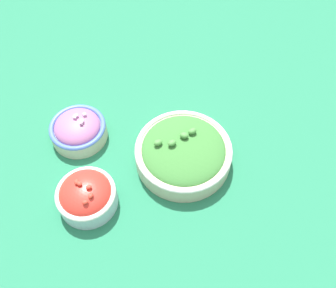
% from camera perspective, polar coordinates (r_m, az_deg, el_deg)
% --- Properties ---
extents(ground_plane, '(3.00, 3.00, 0.00)m').
position_cam_1_polar(ground_plane, '(0.90, -0.00, -1.06)').
color(ground_plane, '#23704C').
extents(bowl_broccoli, '(0.22, 0.22, 0.08)m').
position_cam_1_polar(bowl_broccoli, '(0.86, 2.35, -1.24)').
color(bowl_broccoli, beige).
rests_on(bowl_broccoli, ground_plane).
extents(bowl_red_onion, '(0.14, 0.14, 0.07)m').
position_cam_1_polar(bowl_red_onion, '(0.93, -13.54, 2.21)').
color(bowl_red_onion, beige).
rests_on(bowl_red_onion, ground_plane).
extents(bowl_cherry_tomatoes, '(0.13, 0.13, 0.08)m').
position_cam_1_polar(bowl_cherry_tomatoes, '(0.82, -12.34, -7.64)').
color(bowl_cherry_tomatoes, '#B2C1CC').
rests_on(bowl_cherry_tomatoes, ground_plane).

